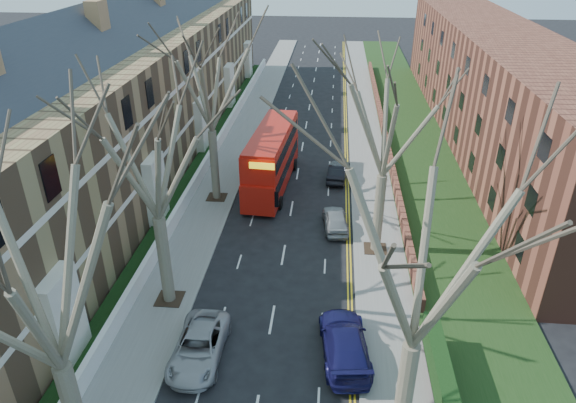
# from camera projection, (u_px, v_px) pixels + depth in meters

# --- Properties ---
(pavement_left) EXTENTS (3.00, 102.00, 0.12)m
(pavement_left) POSITION_uv_depth(u_px,v_px,m) (239.00, 144.00, 48.09)
(pavement_left) COLOR slate
(pavement_left) RESTS_ON ground
(pavement_right) EXTENTS (3.00, 102.00, 0.12)m
(pavement_right) POSITION_uv_depth(u_px,v_px,m) (367.00, 148.00, 47.13)
(pavement_right) COLOR slate
(pavement_right) RESTS_ON ground
(terrace_left) EXTENTS (9.70, 78.00, 13.60)m
(terrace_left) POSITION_uv_depth(u_px,v_px,m) (118.00, 112.00, 39.10)
(terrace_left) COLOR olive
(terrace_left) RESTS_ON ground
(flats_right) EXTENTS (13.97, 54.00, 10.00)m
(flats_right) POSITION_uv_depth(u_px,v_px,m) (494.00, 87.00, 47.42)
(flats_right) COLOR brown
(flats_right) RESTS_ON ground
(front_wall_left) EXTENTS (0.30, 78.00, 1.00)m
(front_wall_left) POSITION_uv_depth(u_px,v_px,m) (200.00, 173.00, 40.92)
(front_wall_left) COLOR white
(front_wall_left) RESTS_ON ground
(grass_verge_right) EXTENTS (6.00, 102.00, 0.06)m
(grass_verge_right) POSITION_uv_depth(u_px,v_px,m) (417.00, 149.00, 46.73)
(grass_verge_right) COLOR #1A3613
(grass_verge_right) RESTS_ON ground
(tree_left_mid) EXTENTS (10.50, 10.50, 14.71)m
(tree_left_mid) POSITION_uv_depth(u_px,v_px,m) (31.00, 259.00, 14.59)
(tree_left_mid) COLOR #6A604C
(tree_left_mid) RESTS_ON ground
(tree_left_far) EXTENTS (10.15, 10.15, 14.22)m
(tree_left_far) POSITION_uv_depth(u_px,v_px,m) (148.00, 141.00, 23.53)
(tree_left_far) COLOR #6A604C
(tree_left_far) RESTS_ON ground
(tree_left_dist) EXTENTS (10.50, 10.50, 14.71)m
(tree_left_dist) POSITION_uv_depth(u_px,v_px,m) (208.00, 71.00, 33.93)
(tree_left_dist) COLOR #6A604C
(tree_left_dist) RESTS_ON ground
(tree_right_mid) EXTENTS (10.50, 10.50, 14.71)m
(tree_right_mid) POSITION_uv_depth(u_px,v_px,m) (428.00, 241.00, 15.43)
(tree_right_mid) COLOR #6A604C
(tree_right_mid) RESTS_ON ground
(tree_right_far) EXTENTS (10.15, 10.15, 14.22)m
(tree_right_far) POSITION_uv_depth(u_px,v_px,m) (389.00, 108.00, 27.89)
(tree_right_far) COLOR #6A604C
(tree_right_far) RESTS_ON ground
(double_decker_bus) EXTENTS (3.33, 10.93, 4.51)m
(double_decker_bus) POSITION_uv_depth(u_px,v_px,m) (272.00, 160.00, 39.24)
(double_decker_bus) COLOR #AE150C
(double_decker_bus) RESTS_ON ground
(car_left_far) EXTENTS (2.25, 4.85, 1.34)m
(car_left_far) POSITION_uv_depth(u_px,v_px,m) (199.00, 346.00, 23.87)
(car_left_far) COLOR #A3A3A8
(car_left_far) RESTS_ON ground
(car_right_near) EXTENTS (2.73, 5.46, 1.52)m
(car_right_near) POSITION_uv_depth(u_px,v_px,m) (345.00, 343.00, 23.96)
(car_right_near) COLOR #17164D
(car_right_near) RESTS_ON ground
(car_right_mid) EXTENTS (1.97, 4.04, 1.33)m
(car_right_mid) POSITION_uv_depth(u_px,v_px,m) (335.00, 220.00, 34.32)
(car_right_mid) COLOR gray
(car_right_mid) RESTS_ON ground
(car_right_far) EXTENTS (1.81, 4.14, 1.32)m
(car_right_far) POSITION_uv_depth(u_px,v_px,m) (338.00, 171.00, 41.16)
(car_right_far) COLOR black
(car_right_far) RESTS_ON ground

